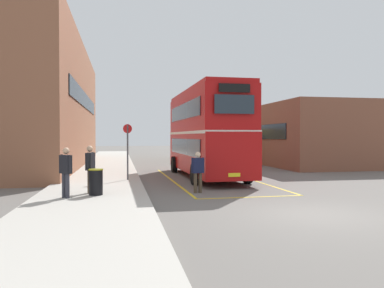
# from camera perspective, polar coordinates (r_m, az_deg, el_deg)

# --- Properties ---
(ground_plane) EXTENTS (135.60, 135.60, 0.00)m
(ground_plane) POSITION_cam_1_polar(r_m,az_deg,el_deg) (25.09, 1.86, -4.00)
(ground_plane) COLOR #66605B
(sidewalk_left) EXTENTS (4.00, 57.60, 0.14)m
(sidewalk_left) POSITION_cam_1_polar(r_m,az_deg,el_deg) (26.89, -12.97, -3.54)
(sidewalk_left) COLOR #B2ADA3
(sidewalk_left) RESTS_ON ground
(brick_building_left) EXTENTS (5.35, 24.71, 9.06)m
(brick_building_left) POSITION_cam_1_polar(r_m,az_deg,el_deg) (30.40, -20.84, 5.37)
(brick_building_left) COLOR brown
(brick_building_left) RESTS_ON ground
(depot_building_right) EXTENTS (8.55, 16.14, 4.73)m
(depot_building_right) POSITION_cam_1_polar(r_m,az_deg,el_deg) (33.48, 16.24, 1.29)
(depot_building_right) COLOR brown
(depot_building_right) RESTS_ON ground
(double_decker_bus) EXTENTS (2.95, 10.15, 4.75)m
(double_decker_bus) POSITION_cam_1_polar(r_m,az_deg,el_deg) (20.79, 2.11, 1.87)
(double_decker_bus) COLOR black
(double_decker_bus) RESTS_ON ground
(single_deck_bus) EXTENTS (2.97, 9.85, 3.02)m
(single_deck_bus) POSITION_cam_1_polar(r_m,az_deg,el_deg) (36.54, 2.29, 0.18)
(single_deck_bus) COLOR black
(single_deck_bus) RESTS_ON ground
(pedestrian_boarding) EXTENTS (0.54, 0.31, 1.64)m
(pedestrian_boarding) POSITION_cam_1_polar(r_m,az_deg,el_deg) (15.02, 0.89, -3.84)
(pedestrian_boarding) COLOR #473828
(pedestrian_boarding) RESTS_ON ground
(pedestrian_waiting_near) EXTENTS (0.34, 0.57, 1.76)m
(pedestrian_waiting_near) POSITION_cam_1_polar(r_m,az_deg,el_deg) (14.57, -15.11, -3.14)
(pedestrian_waiting_near) COLOR #473828
(pedestrian_waiting_near) RESTS_ON sidewalk_left
(pedestrian_waiting_far) EXTENTS (0.47, 0.52, 1.73)m
(pedestrian_waiting_far) POSITION_cam_1_polar(r_m,az_deg,el_deg) (13.63, -18.53, -3.56)
(pedestrian_waiting_far) COLOR #2D2D38
(pedestrian_waiting_far) RESTS_ON sidewalk_left
(litter_bin) EXTENTS (0.52, 0.52, 0.94)m
(litter_bin) POSITION_cam_1_polar(r_m,az_deg,el_deg) (14.05, -14.32, -5.57)
(litter_bin) COLOR black
(litter_bin) RESTS_ON sidewalk_left
(bus_stop_sign) EXTENTS (0.43, 0.13, 2.71)m
(bus_stop_sign) POSITION_cam_1_polar(r_m,az_deg,el_deg) (18.61, -9.70, -0.35)
(bus_stop_sign) COLOR #4C4C51
(bus_stop_sign) RESTS_ON sidewalk_left
(bay_marking_yellow) EXTENTS (4.38, 12.16, 0.01)m
(bay_marking_yellow) POSITION_cam_1_polar(r_m,az_deg,el_deg) (19.08, 3.43, -5.61)
(bay_marking_yellow) COLOR gold
(bay_marking_yellow) RESTS_ON ground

